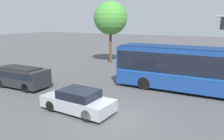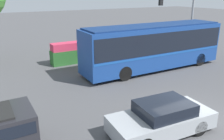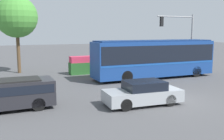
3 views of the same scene
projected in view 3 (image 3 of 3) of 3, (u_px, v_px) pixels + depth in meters
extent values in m
plane|color=#4C4C4F|center=(168.00, 100.00, 15.56)|extent=(140.00, 140.00, 0.00)
cube|color=navy|center=(154.00, 58.00, 22.71)|extent=(11.26, 2.75, 3.01)
cube|color=black|center=(154.00, 53.00, 22.64)|extent=(11.03, 2.78, 1.45)
cube|color=#194C9E|center=(154.00, 62.00, 22.77)|extent=(11.15, 2.77, 0.14)
cube|color=black|center=(204.00, 52.00, 24.83)|extent=(0.11, 2.11, 1.69)
cube|color=navy|center=(155.00, 41.00, 22.48)|extent=(10.80, 2.54, 0.10)
cylinder|color=black|center=(181.00, 68.00, 25.36)|extent=(1.01, 0.32, 1.00)
cylinder|color=black|center=(196.00, 71.00, 23.38)|extent=(1.01, 0.32, 1.00)
cylinder|color=black|center=(116.00, 73.00, 22.64)|extent=(1.01, 0.32, 1.00)
cylinder|color=black|center=(127.00, 77.00, 20.66)|extent=(1.01, 0.32, 1.00)
cube|color=#9EA3A8|center=(142.00, 95.00, 14.50)|extent=(4.50, 2.22, 0.68)
cube|color=black|center=(144.00, 85.00, 14.45)|extent=(2.31, 1.82, 0.49)
cylinder|color=black|center=(126.00, 105.00, 13.32)|extent=(0.68, 0.28, 0.67)
cylinder|color=black|center=(115.00, 97.00, 14.85)|extent=(0.68, 0.28, 0.67)
cylinder|color=black|center=(170.00, 100.00, 14.20)|extent=(0.68, 0.28, 0.67)
cylinder|color=black|center=(156.00, 94.00, 15.73)|extent=(0.68, 0.28, 0.67)
cube|color=#232328|center=(9.00, 93.00, 13.51)|extent=(4.64, 1.97, 1.33)
cube|color=black|center=(8.00, 88.00, 13.46)|extent=(4.46, 2.00, 0.45)
cube|color=black|center=(8.00, 80.00, 13.40)|extent=(3.25, 1.57, 0.08)
cylinder|color=black|center=(38.00, 104.00, 13.38)|extent=(0.70, 0.27, 0.70)
cylinder|color=black|center=(34.00, 97.00, 14.89)|extent=(0.70, 0.27, 0.70)
cylinder|color=gray|center=(192.00, 44.00, 26.10)|extent=(0.18, 0.18, 5.80)
cylinder|color=gray|center=(176.00, 17.00, 24.84)|extent=(4.25, 0.12, 0.12)
cube|color=black|center=(162.00, 22.00, 24.26)|extent=(0.30, 0.22, 0.90)
cylinder|color=red|center=(161.00, 18.00, 24.32)|extent=(0.18, 0.02, 0.18)
cylinder|color=yellow|center=(161.00, 22.00, 24.36)|extent=(0.18, 0.02, 0.18)
cylinder|color=green|center=(161.00, 25.00, 24.41)|extent=(0.18, 0.02, 0.18)
cube|color=#286028|center=(105.00, 67.00, 26.00)|extent=(7.44, 1.01, 1.14)
cube|color=#CC3351|center=(105.00, 58.00, 25.87)|extent=(7.29, 0.96, 0.59)
cylinder|color=brown|center=(18.00, 53.00, 25.41)|extent=(0.33, 0.33, 4.07)
sphere|color=#479338|center=(17.00, 17.00, 24.89)|extent=(4.06, 4.06, 4.06)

